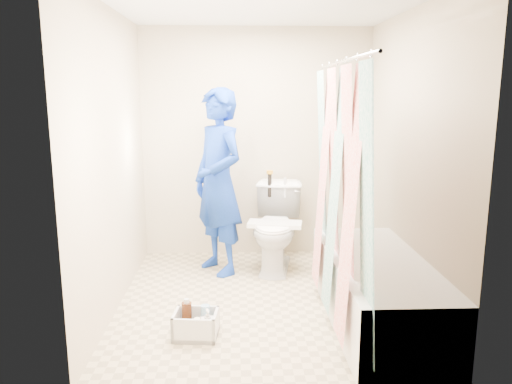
{
  "coord_description": "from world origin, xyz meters",
  "views": [
    {
      "loc": [
        -0.22,
        -3.98,
        1.75
      ],
      "look_at": [
        -0.04,
        0.37,
        0.87
      ],
      "focal_mm": 35.0,
      "sensor_mm": 36.0,
      "label": 1
    }
  ],
  "objects_px": {
    "toilet": "(276,228)",
    "plumber": "(218,182)",
    "bathtub": "(377,288)",
    "cleaning_caddy": "(197,325)"
  },
  "relations": [
    {
      "from": "toilet",
      "to": "plumber",
      "type": "distance_m",
      "value": 0.74
    },
    {
      "from": "toilet",
      "to": "cleaning_caddy",
      "type": "height_order",
      "value": "toilet"
    },
    {
      "from": "bathtub",
      "to": "plumber",
      "type": "xyz_separation_m",
      "value": [
        -1.24,
        1.16,
        0.63
      ]
    },
    {
      "from": "toilet",
      "to": "bathtub",
      "type": "bearing_deg",
      "value": -50.88
    },
    {
      "from": "bathtub",
      "to": "plumber",
      "type": "bearing_deg",
      "value": 136.87
    },
    {
      "from": "bathtub",
      "to": "toilet",
      "type": "xyz_separation_m",
      "value": [
        -0.68,
        1.21,
        0.15
      ]
    },
    {
      "from": "plumber",
      "to": "toilet",
      "type": "bearing_deg",
      "value": 60.24
    },
    {
      "from": "cleaning_caddy",
      "to": "plumber",
      "type": "bearing_deg",
      "value": 90.83
    },
    {
      "from": "bathtub",
      "to": "cleaning_caddy",
      "type": "xyz_separation_m",
      "value": [
        -1.36,
        -0.2,
        -0.18
      ]
    },
    {
      "from": "toilet",
      "to": "plumber",
      "type": "xyz_separation_m",
      "value": [
        -0.56,
        -0.05,
        0.47
      ]
    }
  ]
}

